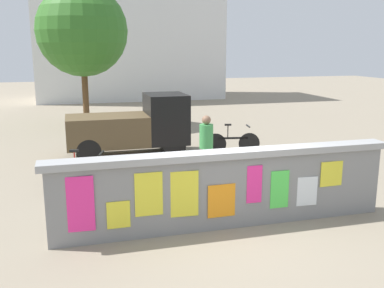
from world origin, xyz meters
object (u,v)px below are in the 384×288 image
at_px(motorcycle, 165,184).
at_px(person_walking, 206,141).
at_px(auto_rickshaw_truck, 134,126).
at_px(bicycle_near, 82,175).
at_px(tree_roadside, 82,31).
at_px(bicycle_far, 233,143).

height_order(motorcycle, person_walking, person_walking).
bearing_deg(auto_rickshaw_truck, person_walking, -66.17).
distance_m(auto_rickshaw_truck, bicycle_near, 3.53).
distance_m(auto_rickshaw_truck, person_walking, 3.33).
distance_m(auto_rickshaw_truck, tree_roadside, 6.53).
height_order(motorcycle, tree_roadside, tree_roadside).
xyz_separation_m(bicycle_far, person_walking, (-1.58, -2.31, 0.62)).
height_order(auto_rickshaw_truck, motorcycle, auto_rickshaw_truck).
xyz_separation_m(person_walking, tree_roadside, (-2.55, 8.73, 2.91)).
distance_m(motorcycle, bicycle_far, 4.86).
distance_m(bicycle_far, person_walking, 2.87).
bearing_deg(bicycle_near, auto_rickshaw_truck, 61.41).
relative_size(auto_rickshaw_truck, person_walking, 2.22).
distance_m(bicycle_far, tree_roadside, 8.41).
xyz_separation_m(auto_rickshaw_truck, motorcycle, (-0.04, -4.59, -0.44)).
bearing_deg(person_walking, bicycle_near, -179.75).
bearing_deg(bicycle_near, motorcycle, -43.18).
relative_size(motorcycle, tree_roadside, 0.33).
distance_m(motorcycle, bicycle_near, 2.23).
relative_size(motorcycle, bicycle_near, 1.15).
bearing_deg(tree_roadside, auto_rickshaw_truck, -78.03).
bearing_deg(auto_rickshaw_truck, bicycle_near, -118.59).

